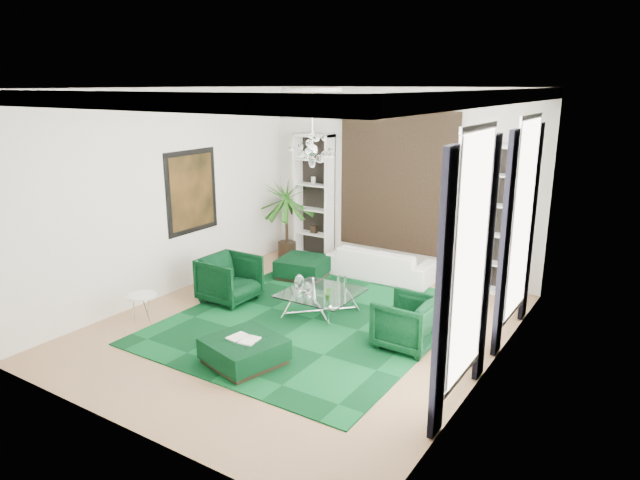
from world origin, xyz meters
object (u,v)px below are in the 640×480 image
Objects in this scene: side_table at (143,309)px; armchair_left at (230,279)px; sofa at (381,263)px; armchair_right at (407,323)px; palm at (286,209)px; ottoman_side at (304,268)px; coffee_table at (321,303)px; ottoman_front at (244,352)px.

armchair_left is at bearing 68.20° from side_table.
side_table is (-2.35, -4.15, -0.08)m from sofa.
armchair_right is 5.07m from palm.
ottoman_side is 0.42× the size of palm.
side_table is at bearing -141.79° from coffee_table.
palm reaches higher than armchair_left.
sofa is at bearing -33.35° from armchair_left.
coffee_table is 1.98m from ottoman_side.
armchair_left reaches higher than sofa.
armchair_left is 0.99× the size of ottoman_side.
side_table is (-2.35, -1.85, 0.02)m from coffee_table.
palm is (-2.45, 0.10, 0.81)m from sofa.
palm is at bearing 139.18° from ottoman_side.
ottoman_front is at bearing -60.95° from palm.
armchair_left is 0.77× the size of coffee_table.
side_table is (-4.10, -1.50, -0.16)m from armchair_right.
armchair_right is at bearing 20.10° from side_table.
ottoman_side is at bearing 132.95° from coffee_table.
ottoman_side is at bearing 73.14° from side_table.
coffee_table is at bearing -44.41° from palm.
palm is (-4.20, 2.75, 0.73)m from armchair_right.
palm reaches higher than armchair_right.
side_table is 4.34m from palm.
armchair_right is 3.59m from ottoman_side.
armchair_left is 2.92m from palm.
sofa is 4.77m from side_table.
sofa is at bearing 90.65° from ottoman_front.
coffee_table is (1.75, 0.35, -0.22)m from armchair_left.
coffee_table is at bearing 38.21° from side_table.
palm is (-1.10, 0.95, 0.92)m from ottoman_side.
sofa is 2.50× the size of armchair_right.
armchair_left is at bearing 55.25° from sofa.
sofa is 2.30× the size of ottoman_side.
ottoman_side is at bearing -118.96° from armchair_right.
armchair_right is 1.79m from coffee_table.
ottoman_front is 5.23m from palm.
ottoman_side is at bearing -40.82° from palm.
armchair_right is 1.80× the size of side_table.
sofa is at bearing 90.00° from coffee_table.
armchair_right is (1.75, -2.65, 0.08)m from sofa.
ottoman_front is (1.80, -1.75, -0.23)m from armchair_left.
side_table is at bearing -106.86° from ottoman_side.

